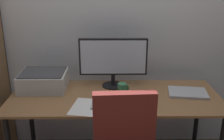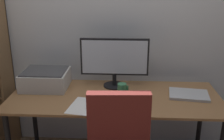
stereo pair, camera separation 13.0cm
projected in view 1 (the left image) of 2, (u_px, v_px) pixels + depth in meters
name	position (u px, v px, depth m)	size (l,w,h in m)	color
back_wall	(114.00, 20.00, 2.56)	(6.40, 0.10, 2.60)	silver
desk	(115.00, 104.00, 2.27)	(1.76, 0.71, 0.74)	olive
monitor	(113.00, 59.00, 2.37)	(0.60, 0.20, 0.44)	black
keyboard	(110.00, 106.00, 2.05)	(0.29, 0.11, 0.02)	#B7BABC
mouse	(139.00, 105.00, 2.04)	(0.06, 0.10, 0.03)	black
coffee_mug	(122.00, 89.00, 2.24)	(0.09, 0.08, 0.11)	#387F51
laptop	(188.00, 93.00, 2.28)	(0.32, 0.23, 0.02)	#B7BABC
printer	(44.00, 80.00, 2.36)	(0.40, 0.34, 0.16)	silver
paper_sheet	(86.00, 107.00, 2.05)	(0.21, 0.30, 0.00)	white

